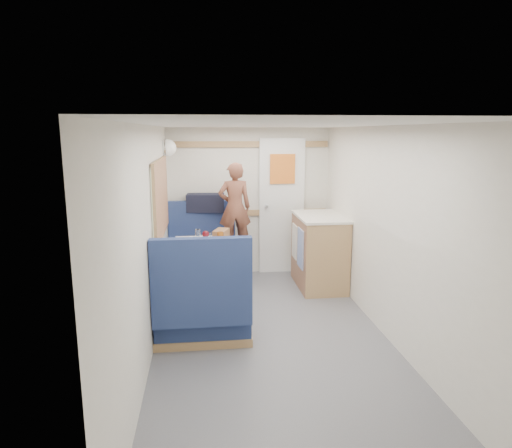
{
  "coord_description": "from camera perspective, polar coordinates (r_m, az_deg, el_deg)",
  "views": [
    {
      "loc": [
        -0.62,
        -3.91,
        1.94
      ],
      "look_at": [
        -0.06,
        0.9,
        0.96
      ],
      "focal_mm": 32.0,
      "sensor_mm": 36.0,
      "label": 1
    }
  ],
  "objects": [
    {
      "name": "bench_far",
      "position": [
        6.0,
        -6.69,
        -4.51
      ],
      "size": [
        0.9,
        0.59,
        1.05
      ],
      "color": "navy",
      "rests_on": "floor"
    },
    {
      "name": "ceiling",
      "position": [
        3.95,
        2.42,
        12.29
      ],
      "size": [
        4.5,
        4.5,
        0.0
      ],
      "primitive_type": "plane",
      "rotation": [
        3.14,
        0.0,
        0.0
      ],
      "color": "silver",
      "rests_on": "wall_back"
    },
    {
      "name": "galley_counter",
      "position": [
        5.83,
        7.87,
        -3.32
      ],
      "size": [
        0.57,
        0.92,
        0.92
      ],
      "color": "#8C5B3F",
      "rests_on": "floor"
    },
    {
      "name": "dinette_table",
      "position": [
        5.09,
        -6.75,
        -4.29
      ],
      "size": [
        0.62,
        0.92,
        0.72
      ],
      "color": "white",
      "rests_on": "floor"
    },
    {
      "name": "wine_glass",
      "position": [
        4.98,
        -6.33,
        -1.35
      ],
      "size": [
        0.08,
        0.08,
        0.17
      ],
      "color": "white",
      "rests_on": "dinette_table"
    },
    {
      "name": "wall_right",
      "position": [
        4.37,
        16.71,
        -1.49
      ],
      "size": [
        0.02,
        4.5,
        2.0
      ],
      "primitive_type": "cube",
      "color": "silver",
      "rests_on": "floor"
    },
    {
      "name": "rear_door",
      "position": [
        6.29,
        3.23,
        2.56
      ],
      "size": [
        0.62,
        0.12,
        1.86
      ],
      "color": "white",
      "rests_on": "wall_back"
    },
    {
      "name": "ledge",
      "position": [
        6.12,
        -6.82,
        1.37
      ],
      "size": [
        0.9,
        0.14,
        0.04
      ],
      "primitive_type": "cube",
      "color": "#8C5B3F",
      "rests_on": "bench_far"
    },
    {
      "name": "orange_fruit",
      "position": [
        4.92,
        -4.86,
        -2.29
      ],
      "size": [
        0.08,
        0.08,
        0.08
      ],
      "primitive_type": "sphere",
      "color": "orange",
      "rests_on": "tray"
    },
    {
      "name": "tumbler_left",
      "position": [
        4.68,
        -9.57,
        -3.11
      ],
      "size": [
        0.07,
        0.07,
        0.11
      ],
      "primitive_type": "cylinder",
      "color": "white",
      "rests_on": "dinette_table"
    },
    {
      "name": "bench_near",
      "position": [
        4.36,
        -6.67,
        -10.73
      ],
      "size": [
        0.9,
        0.59,
        1.05
      ],
      "color": "navy",
      "rests_on": "floor"
    },
    {
      "name": "person",
      "position": [
        5.72,
        -2.68,
        2.09
      ],
      "size": [
        0.43,
        0.3,
        1.13
      ],
      "primitive_type": "imported",
      "rotation": [
        0.0,
        0.0,
        3.22
      ],
      "color": "brown",
      "rests_on": "bench_far"
    },
    {
      "name": "dome_light",
      "position": [
        5.77,
        -10.95,
        9.34
      ],
      "size": [
        0.2,
        0.2,
        0.2
      ],
      "primitive_type": "sphere",
      "color": "white",
      "rests_on": "wall_left"
    },
    {
      "name": "salt_grinder",
      "position": [
        5.04,
        -8.16,
        -2.12
      ],
      "size": [
        0.04,
        0.04,
        0.1
      ],
      "primitive_type": "cylinder",
      "color": "white",
      "rests_on": "dinette_table"
    },
    {
      "name": "duffel_bag",
      "position": [
        6.1,
        -6.31,
        2.67
      ],
      "size": [
        0.51,
        0.28,
        0.24
      ],
      "primitive_type": "cube",
      "rotation": [
        0.0,
        0.0,
        -0.09
      ],
      "color": "black",
      "rests_on": "ledge"
    },
    {
      "name": "cheese_block",
      "position": [
        4.7,
        -6.49,
        -3.26
      ],
      "size": [
        0.11,
        0.09,
        0.03
      ],
      "primitive_type": "cube",
      "rotation": [
        0.0,
        0.0,
        0.4
      ],
      "color": "#D9CE7D",
      "rests_on": "tray"
    },
    {
      "name": "pepper_grinder",
      "position": [
        5.22,
        -6.31,
        -1.63
      ],
      "size": [
        0.03,
        0.03,
        0.09
      ],
      "primitive_type": "cylinder",
      "color": "black",
      "rests_on": "dinette_table"
    },
    {
      "name": "tumbler_right",
      "position": [
        5.21,
        -5.98,
        -1.59
      ],
      "size": [
        0.06,
        0.06,
        0.1
      ],
      "primitive_type": "cylinder",
      "color": "silver",
      "rests_on": "dinette_table"
    },
    {
      "name": "oak_trim_high",
      "position": [
        6.17,
        -0.88,
        9.95
      ],
      "size": [
        2.15,
        0.02,
        0.08
      ],
      "primitive_type": "cube",
      "color": "#8C5B3F",
      "rests_on": "wall_back"
    },
    {
      "name": "oak_trim_low",
      "position": [
        6.26,
        -0.85,
        1.41
      ],
      "size": [
        2.15,
        0.02,
        0.08
      ],
      "primitive_type": "cube",
      "color": "#8C5B3F",
      "rests_on": "wall_back"
    },
    {
      "name": "bread_loaf",
      "position": [
        5.32,
        -4.38,
        -1.27
      ],
      "size": [
        0.21,
        0.29,
        0.11
      ],
      "primitive_type": "cube",
      "rotation": [
        0.0,
        0.0,
        -0.32
      ],
      "color": "olive",
      "rests_on": "dinette_table"
    },
    {
      "name": "beer_glass",
      "position": [
        5.19,
        -4.47,
        -1.59
      ],
      "size": [
        0.07,
        0.07,
        0.11
      ],
      "primitive_type": "cylinder",
      "color": "brown",
      "rests_on": "dinette_table"
    },
    {
      "name": "tumbler_mid",
      "position": [
        5.39,
        -7.29,
        -1.2
      ],
      "size": [
        0.06,
        0.06,
        0.1
      ],
      "primitive_type": "cylinder",
      "color": "white",
      "rests_on": "dinette_table"
    },
    {
      "name": "side_window",
      "position": [
        4.98,
        -11.9,
        3.21
      ],
      "size": [
        0.04,
        1.3,
        0.72
      ],
      "primitive_type": "cube",
      "color": "#B5BDA0",
      "rests_on": "wall_left"
    },
    {
      "name": "tray",
      "position": [
        4.72,
        -6.31,
        -3.5
      ],
      "size": [
        0.35,
        0.42,
        0.02
      ],
      "primitive_type": "cube",
      "rotation": [
        0.0,
        0.0,
        -0.17
      ],
      "color": "white",
      "rests_on": "dinette_table"
    },
    {
      "name": "wall_left",
      "position": [
        4.05,
        -13.29,
        -2.31
      ],
      "size": [
        0.02,
        4.5,
        2.0
      ],
      "primitive_type": "cube",
      "color": "silver",
      "rests_on": "floor"
    },
    {
      "name": "wall_back",
      "position": [
        6.26,
        -0.88,
        2.79
      ],
      "size": [
        2.2,
        0.02,
        2.0
      ],
      "primitive_type": "cube",
      "color": "silver",
      "rests_on": "floor"
    },
    {
      "name": "floor",
      "position": [
        4.4,
        2.2,
        -14.71
      ],
      "size": [
        4.5,
        4.5,
        0.0
      ],
      "primitive_type": "plane",
      "color": "#515156",
      "rests_on": "ground"
    }
  ]
}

